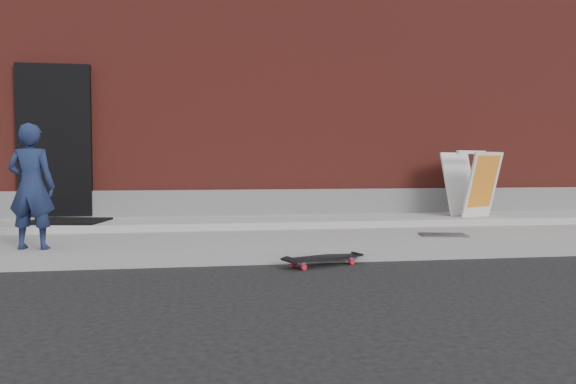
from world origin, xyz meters
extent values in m
plane|color=black|center=(0.00, 0.00, 0.00)|extent=(80.00, 80.00, 0.00)
cube|color=gray|center=(0.00, 1.50, 0.07)|extent=(20.00, 3.00, 0.15)
cube|color=gray|center=(0.00, 2.40, 0.20)|extent=(20.00, 1.20, 0.10)
cube|color=maroon|center=(0.00, 7.00, 2.50)|extent=(20.00, 8.00, 5.00)
cube|color=slate|center=(0.00, 2.97, 0.45)|extent=(20.00, 0.10, 0.40)
cube|color=black|center=(-2.60, 2.96, 1.40)|extent=(1.05, 0.12, 2.25)
imported|color=#172242|center=(-2.25, 0.49, 0.82)|extent=(0.53, 0.39, 1.34)
cylinder|color=red|center=(1.03, 0.05, 0.03)|extent=(0.07, 0.06, 0.06)
cylinder|color=red|center=(1.10, -0.13, 0.03)|extent=(0.07, 0.06, 0.06)
cylinder|color=red|center=(0.47, -0.18, 0.03)|extent=(0.07, 0.06, 0.06)
cylinder|color=red|center=(0.54, -0.35, 0.03)|extent=(0.07, 0.06, 0.06)
cube|color=#A7A6AB|center=(1.06, -0.04, 0.07)|extent=(0.12, 0.20, 0.02)
cube|color=#A7A6AB|center=(0.51, -0.26, 0.07)|extent=(0.12, 0.20, 0.02)
cube|color=black|center=(0.78, -0.15, 0.09)|extent=(0.89, 0.53, 0.02)
cube|color=silver|center=(3.73, 2.07, 0.74)|extent=(0.66, 0.48, 0.98)
cube|color=silver|center=(3.56, 2.48, 0.74)|extent=(0.66, 0.48, 0.98)
cube|color=yellow|center=(3.74, 2.05, 0.69)|extent=(0.54, 0.38, 0.78)
cube|color=silver|center=(3.64, 2.28, 1.23)|extent=(0.58, 0.28, 0.05)
cube|color=black|center=(-2.30, 2.31, 0.26)|extent=(1.14, 0.99, 0.03)
cube|color=#4B4B4F|center=(2.56, 0.86, 0.16)|extent=(0.63, 0.48, 0.02)
camera|label=1|loc=(-0.47, -5.81, 1.07)|focal=35.00mm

